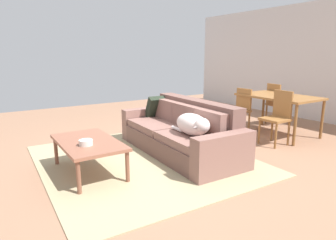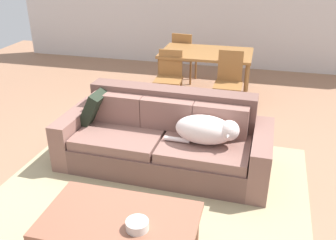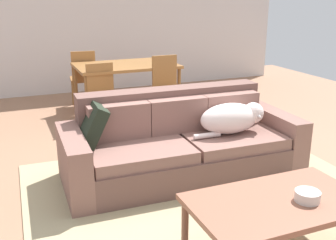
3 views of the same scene
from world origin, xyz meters
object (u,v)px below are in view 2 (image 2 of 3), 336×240
at_px(dining_chair_far_left, 183,55).
at_px(dining_table, 206,56).
at_px(couch, 165,140).
at_px(coffee_table, 120,222).
at_px(dining_chair_near_right, 229,80).
at_px(dining_chair_near_left, 169,76).
at_px(throw_pillow_by_left_arm, 95,107).
at_px(dog_on_left_cushion, 207,130).
at_px(bowl_on_coffee_table, 137,225).

bearing_deg(dining_chair_far_left, dining_table, 135.20).
height_order(couch, coffee_table, couch).
bearing_deg(dining_chair_near_right, couch, -108.09).
bearing_deg(couch, dining_chair_near_left, 104.17).
distance_m(throw_pillow_by_left_arm, coffee_table, 1.83).
bearing_deg(dog_on_left_cushion, couch, 164.26).
distance_m(throw_pillow_by_left_arm, dining_chair_near_right, 2.10).
distance_m(throw_pillow_by_left_arm, dining_chair_far_left, 2.79).
xyz_separation_m(couch, bowl_on_coffee_table, (0.21, -1.59, 0.16)).
bearing_deg(couch, dining_chair_far_left, 99.60).
height_order(couch, dining_chair_near_right, dining_chair_near_right).
relative_size(dog_on_left_cushion, bowl_on_coffee_table, 4.59).
distance_m(couch, bowl_on_coffee_table, 1.61).
relative_size(dog_on_left_cushion, dining_chair_near_left, 0.89).
bearing_deg(coffee_table, dog_on_left_cushion, 71.32).
xyz_separation_m(coffee_table, dining_chair_far_left, (-0.43, 4.33, 0.11)).
relative_size(coffee_table, bowl_on_coffee_table, 7.02).
xyz_separation_m(bowl_on_coffee_table, dining_table, (-0.09, 3.79, 0.22)).
bearing_deg(dog_on_left_cushion, coffee_table, -107.00).
relative_size(throw_pillow_by_left_arm, bowl_on_coffee_table, 2.36).
height_order(dining_chair_near_right, dining_chair_far_left, dining_chair_near_right).
relative_size(throw_pillow_by_left_arm, dining_chair_near_right, 0.43).
relative_size(dog_on_left_cushion, dining_table, 0.54).
relative_size(couch, dining_chair_near_right, 2.53).
bearing_deg(bowl_on_coffee_table, throw_pillow_by_left_arm, 122.64).
distance_m(dining_table, dining_chair_far_left, 0.82).
bearing_deg(couch, coffee_table, -87.02).
relative_size(coffee_table, dining_table, 0.82).
relative_size(dining_chair_near_left, dining_chair_near_right, 0.94).
bearing_deg(bowl_on_coffee_table, dining_chair_near_right, 84.16).
bearing_deg(throw_pillow_by_left_arm, couch, -5.07).
distance_m(coffee_table, dining_chair_near_left, 3.20).
relative_size(couch, coffee_table, 1.98).
height_order(dog_on_left_cushion, dining_chair_far_left, dining_chair_far_left).
relative_size(bowl_on_coffee_table, dining_chair_far_left, 0.19).
distance_m(couch, dining_table, 2.24).
bearing_deg(couch, dining_table, 88.81).
distance_m(dining_table, dining_chair_near_left, 0.74).
height_order(couch, dining_chair_far_left, dining_chair_far_left).
bearing_deg(dog_on_left_cushion, dining_chair_far_left, 108.22).
distance_m(couch, coffee_table, 1.51).
relative_size(couch, bowl_on_coffee_table, 13.92).
height_order(throw_pillow_by_left_arm, dining_chair_far_left, dining_chair_far_left).
distance_m(coffee_table, bowl_on_coffee_table, 0.20).
xyz_separation_m(dining_table, dining_chair_near_right, (0.43, -0.56, -0.18)).
relative_size(couch, dining_table, 1.63).
bearing_deg(coffee_table, dining_chair_near_right, 80.96).
bearing_deg(dog_on_left_cushion, throw_pillow_by_left_arm, 172.01).
bearing_deg(dining_table, throw_pillow_by_left_arm, -114.54).
bearing_deg(dining_chair_far_left, dining_chair_near_left, 97.44).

